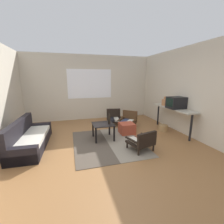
% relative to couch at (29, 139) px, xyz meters
% --- Properties ---
extents(ground_plane, '(7.80, 7.80, 0.00)m').
position_rel_couch_xyz_m(ground_plane, '(1.93, -0.60, -0.23)').
color(ground_plane, olive).
extents(far_wall_with_window, '(5.60, 0.13, 2.70)m').
position_rel_couch_xyz_m(far_wall_with_window, '(1.93, 2.46, 1.13)').
color(far_wall_with_window, beige).
rests_on(far_wall_with_window, ground).
extents(side_wall_right, '(0.12, 6.60, 2.70)m').
position_rel_couch_xyz_m(side_wall_right, '(4.59, -0.30, 1.12)').
color(side_wall_right, beige).
rests_on(side_wall_right, ground).
extents(area_rug, '(1.83, 2.20, 0.01)m').
position_rel_couch_xyz_m(area_rug, '(2.01, -0.31, -0.22)').
color(area_rug, '#4C4238').
rests_on(area_rug, ground).
extents(couch, '(0.76, 1.94, 0.72)m').
position_rel_couch_xyz_m(couch, '(0.00, 0.00, 0.00)').
color(couch, black).
rests_on(couch, ground).
extents(coffee_table, '(0.60, 0.60, 0.46)m').
position_rel_couch_xyz_m(coffee_table, '(1.95, -0.00, 0.15)').
color(coffee_table, black).
rests_on(coffee_table, ground).
extents(armchair_by_window, '(0.63, 0.64, 0.56)m').
position_rel_couch_xyz_m(armchair_by_window, '(2.69, 1.39, 0.01)').
color(armchair_by_window, black).
rests_on(armchair_by_window, ground).
extents(armchair_striped_foreground, '(0.67, 0.65, 0.52)m').
position_rel_couch_xyz_m(armchair_striped_foreground, '(2.70, -0.98, 0.03)').
color(armchair_striped_foreground, black).
rests_on(armchair_striped_foreground, ground).
extents(armchair_corner, '(0.79, 0.79, 0.57)m').
position_rel_couch_xyz_m(armchair_corner, '(3.09, 0.88, 0.03)').
color(armchair_corner, '#472D19').
rests_on(armchair_corner, ground).
extents(ottoman_orange, '(0.47, 0.47, 0.34)m').
position_rel_couch_xyz_m(ottoman_orange, '(2.79, 0.24, -0.06)').
color(ottoman_orange, '#993D28').
rests_on(ottoman_orange, ground).
extents(console_shelf, '(0.41, 1.76, 0.82)m').
position_rel_couch_xyz_m(console_shelf, '(4.29, 0.00, 0.51)').
color(console_shelf, '#B2AD9E').
rests_on(console_shelf, ground).
extents(crt_television, '(0.53, 0.41, 0.36)m').
position_rel_couch_xyz_m(crt_television, '(4.28, -0.14, 0.78)').
color(crt_television, black).
rests_on(crt_television, console_shelf).
extents(clay_vase, '(0.25, 0.25, 0.30)m').
position_rel_couch_xyz_m(clay_vase, '(4.29, 0.43, 0.71)').
color(clay_vase, '#A87047').
rests_on(clay_vase, console_shelf).
extents(glass_bottle, '(0.07, 0.07, 0.30)m').
position_rel_couch_xyz_m(glass_bottle, '(2.13, -0.03, 0.37)').
color(glass_bottle, black).
rests_on(glass_bottle, coffee_table).
extents(wicker_basket, '(0.30, 0.30, 0.21)m').
position_rel_couch_xyz_m(wicker_basket, '(4.05, 0.12, -0.12)').
color(wicker_basket, '#9E7A4C').
rests_on(wicker_basket, ground).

